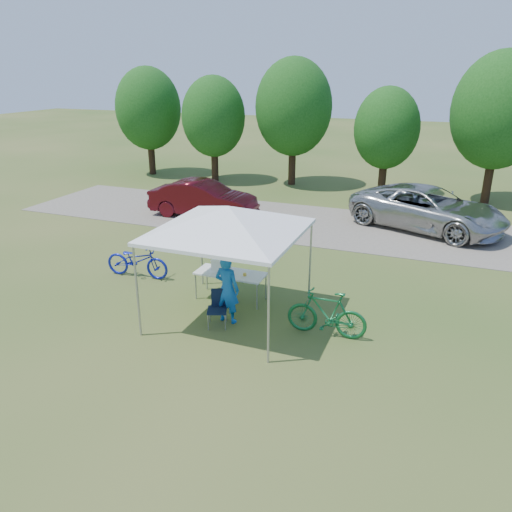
# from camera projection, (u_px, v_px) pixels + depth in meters

# --- Properties ---
(ground) EXTENTS (100.00, 100.00, 0.00)m
(ground) POSITION_uv_depth(u_px,v_px,m) (230.00, 317.00, 11.86)
(ground) COLOR #2D5119
(ground) RESTS_ON ground
(gravel_strip) EXTENTS (24.00, 5.00, 0.02)m
(gravel_strip) POSITION_uv_depth(u_px,v_px,m) (317.00, 224.00, 18.82)
(gravel_strip) COLOR gray
(gravel_strip) RESTS_ON ground
(canopy) EXTENTS (4.53, 4.53, 3.00)m
(canopy) POSITION_uv_depth(u_px,v_px,m) (228.00, 209.00, 10.92)
(canopy) COLOR #A5A5AA
(canopy) RESTS_ON ground
(treeline) EXTENTS (24.89, 4.28, 6.30)m
(treeline) POSITION_uv_depth(u_px,v_px,m) (348.00, 114.00, 22.94)
(treeline) COLOR #382314
(treeline) RESTS_ON ground
(folding_table) EXTENTS (1.77, 0.74, 0.73)m
(folding_table) POSITION_uv_depth(u_px,v_px,m) (231.00, 274.00, 12.55)
(folding_table) COLOR white
(folding_table) RESTS_ON ground
(folding_chair) EXTENTS (0.56, 0.59, 0.85)m
(folding_chair) POSITION_uv_depth(u_px,v_px,m) (219.00, 305.00, 11.36)
(folding_chair) COLOR black
(folding_chair) RESTS_ON ground
(cooler) EXTENTS (0.45, 0.31, 0.32)m
(cooler) POSITION_uv_depth(u_px,v_px,m) (221.00, 265.00, 12.56)
(cooler) COLOR white
(cooler) RESTS_ON folding_table
(ice_cream_cup) EXTENTS (0.09, 0.09, 0.07)m
(ice_cream_cup) POSITION_uv_depth(u_px,v_px,m) (245.00, 275.00, 12.34)
(ice_cream_cup) COLOR yellow
(ice_cream_cup) RESTS_ON folding_table
(cyclist) EXTENTS (0.64, 0.46, 1.65)m
(cyclist) POSITION_uv_depth(u_px,v_px,m) (227.00, 289.00, 11.39)
(cyclist) COLOR #155DAD
(cyclist) RESTS_ON ground
(bike_blue) EXTENTS (1.92, 0.80, 0.99)m
(bike_blue) POSITION_uv_depth(u_px,v_px,m) (137.00, 260.00, 13.99)
(bike_blue) COLOR #111B9B
(bike_blue) RESTS_ON ground
(bike_green) EXTENTS (1.78, 0.56, 1.06)m
(bike_green) POSITION_uv_depth(u_px,v_px,m) (327.00, 313.00, 10.89)
(bike_green) COLOR #176834
(bike_green) RESTS_ON ground
(minivan) EXTENTS (6.07, 4.38, 1.53)m
(minivan) POSITION_uv_depth(u_px,v_px,m) (428.00, 208.00, 18.02)
(minivan) COLOR #ADAEA9
(minivan) RESTS_ON gravel_strip
(sedan) EXTENTS (4.28, 1.62, 1.40)m
(sedan) POSITION_uv_depth(u_px,v_px,m) (203.00, 199.00, 19.63)
(sedan) COLOR #440B11
(sedan) RESTS_ON gravel_strip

